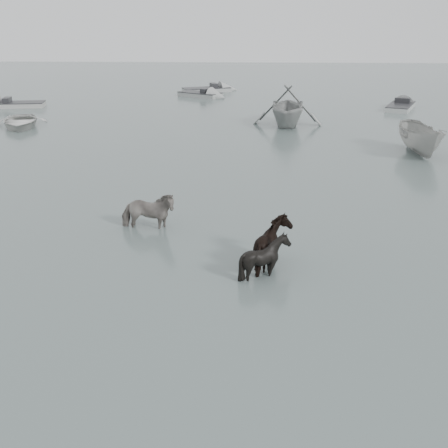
{
  "coord_description": "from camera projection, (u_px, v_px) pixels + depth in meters",
  "views": [
    {
      "loc": [
        0.61,
        -14.67,
        6.88
      ],
      "look_at": [
        -0.07,
        0.84,
        1.0
      ],
      "focal_mm": 45.0,
      "sensor_mm": 36.0,
      "label": 1
    }
  ],
  "objects": [
    {
      "name": "skiff_far",
      "position": [
        207.0,
        88.0,
        51.4
      ],
      "size": [
        6.12,
        3.68,
        0.75
      ],
      "primitive_type": null,
      "rotation": [
        0.0,
        0.0,
        0.38
      ],
      "color": "#9FA19F",
      "rests_on": "ground"
    },
    {
      "name": "rowboat_lead",
      "position": [
        20.0,
        120.0,
        35.66
      ],
      "size": [
        4.24,
        5.1,
        0.91
      ],
      "primitive_type": "imported",
      "rotation": [
        0.0,
        0.0,
        0.28
      ],
      "color": "silver",
      "rests_on": "ground"
    },
    {
      "name": "skiff_mid",
      "position": [
        200.0,
        92.0,
        48.43
      ],
      "size": [
        5.25,
        4.02,
        0.75
      ],
      "primitive_type": null,
      "rotation": [
        0.0,
        0.0,
        -0.54
      ],
      "color": "#959895",
      "rests_on": "ground"
    },
    {
      "name": "rowboat_trail",
      "position": [
        288.0,
        104.0,
        35.75
      ],
      "size": [
        4.87,
        5.53,
        2.75
      ],
      "primitive_type": "imported",
      "rotation": [
        0.0,
        0.0,
        3.07
      ],
      "color": "#9C9F9C",
      "rests_on": "ground"
    },
    {
      "name": "boat_small",
      "position": [
        421.0,
        137.0,
        28.69
      ],
      "size": [
        1.9,
        4.55,
        1.73
      ],
      "primitive_type": "imported",
      "rotation": [
        0.0,
        0.0,
        0.05
      ],
      "color": "#A1A19D",
      "rests_on": "ground"
    },
    {
      "name": "pony_dark",
      "position": [
        274.0,
        240.0,
        15.97
      ],
      "size": [
        1.55,
        1.75,
        1.59
      ],
      "primitive_type": "imported",
      "rotation": [
        0.0,
        0.0,
        1.71
      ],
      "color": "black",
      "rests_on": "ground"
    },
    {
      "name": "pony_black",
      "position": [
        265.0,
        252.0,
        15.37
      ],
      "size": [
        1.52,
        1.41,
        1.43
      ],
      "primitive_type": "imported",
      "rotation": [
        0.0,
        0.0,
        1.36
      ],
      "color": "black",
      "rests_on": "ground"
    },
    {
      "name": "ground",
      "position": [
        225.0,
        267.0,
        16.17
      ],
      "size": [
        140.0,
        140.0,
        0.0
      ],
      "primitive_type": "plane",
      "color": "#495755",
      "rests_on": "ground"
    },
    {
      "name": "skiff_outer",
      "position": [
        17.0,
        102.0,
        43.11
      ],
      "size": [
        5.89,
        2.52,
        0.75
      ],
      "primitive_type": null,
      "rotation": [
        0.0,
        0.0,
        3.31
      ],
      "color": "#A2A29E",
      "rests_on": "ground"
    },
    {
      "name": "skiff_port",
      "position": [
        401.0,
        104.0,
        42.2
      ],
      "size": [
        3.7,
        5.9,
        0.75
      ],
      "primitive_type": null,
      "rotation": [
        0.0,
        0.0,
        1.17
      ],
      "color": "#A8ABA9",
      "rests_on": "ground"
    },
    {
      "name": "pony_pinto",
      "position": [
        147.0,
        206.0,
        18.71
      ],
      "size": [
        1.96,
        0.97,
        1.62
      ],
      "primitive_type": "imported",
      "rotation": [
        0.0,
        0.0,
        1.52
      ],
      "color": "black",
      "rests_on": "ground"
    }
  ]
}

